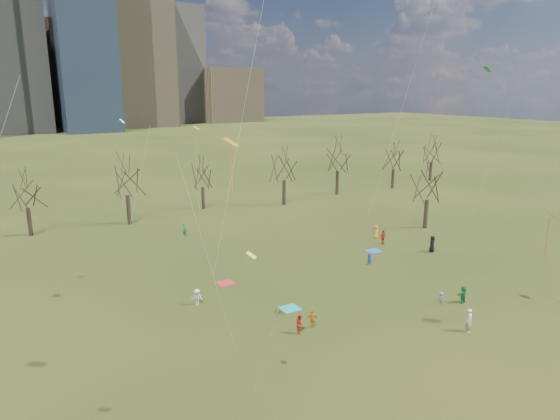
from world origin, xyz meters
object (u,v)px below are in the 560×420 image
blanket_teal (290,308)px  person_1 (469,320)px  person_4 (313,319)px  blanket_crimson (226,283)px  person_2 (300,324)px  blanket_navy (374,251)px

blanket_teal → person_1: size_ratio=0.87×
person_4 → blanket_crimson: bearing=-47.3°
blanket_crimson → person_1: 21.77m
blanket_teal → person_1: (9.52, -10.41, 0.91)m
blanket_teal → blanket_crimson: (-2.27, 7.87, 0.00)m
blanket_crimson → person_2: 11.92m
person_4 → person_1: bearing=179.7°
person_1 → person_4: person_1 is taller
blanket_crimson → person_1: size_ratio=0.87×
person_1 → blanket_teal: bearing=75.2°
blanket_navy → blanket_crimson: same height
blanket_teal → person_1: bearing=-47.6°
blanket_teal → blanket_crimson: bearing=106.1°
blanket_crimson → blanket_teal: bearing=-73.9°
person_2 → person_4: (1.28, 0.18, -0.02)m
blanket_teal → person_4: person_4 is taller
blanket_crimson → person_4: person_4 is taller
person_2 → person_4: person_2 is taller
blanket_navy → blanket_crimson: 18.49m
person_1 → blanket_navy: bearing=12.6°
blanket_navy → person_4: size_ratio=1.09×
blanket_crimson → person_4: bearing=-80.7°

